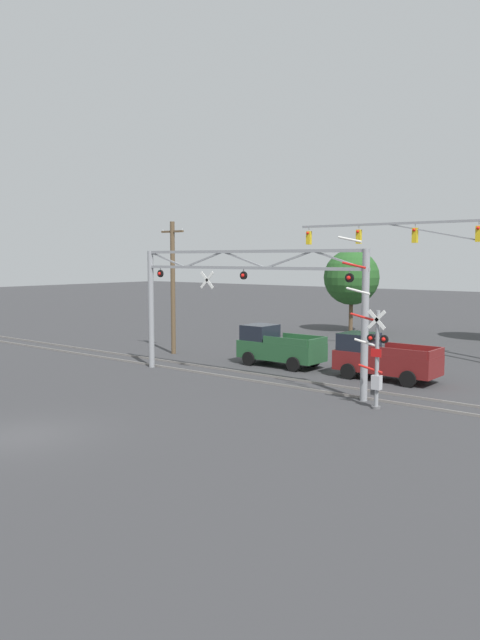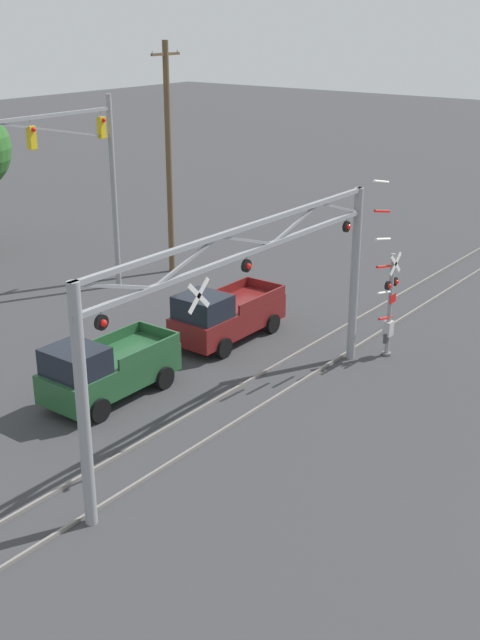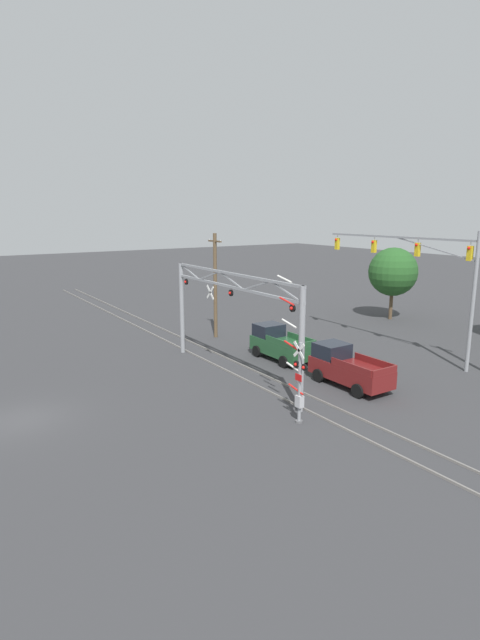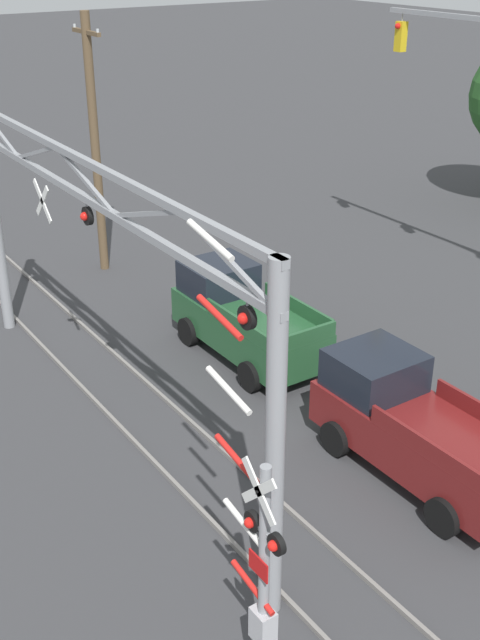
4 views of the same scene
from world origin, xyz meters
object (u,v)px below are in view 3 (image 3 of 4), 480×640
(crossing_gantry, at_px, (231,310))
(pickup_truck_lead, at_px, (279,344))
(background_tree_beyond_span, at_px, (393,272))
(crossing_signal_mast, at_px, (298,378))
(utility_pole_left, at_px, (215,284))
(traffic_signal_span, at_px, (430,269))
(pickup_truck_following, at_px, (347,368))

(crossing_gantry, height_order, pickup_truck_lead, crossing_gantry)
(background_tree_beyond_span, bearing_deg, crossing_gantry, -74.49)
(crossing_signal_mast, xyz_separation_m, utility_pole_left, (-16.13, 5.10, 2.03))
(traffic_signal_span, relative_size, utility_pole_left, 1.52)
(crossing_signal_mast, relative_size, background_tree_beyond_span, 1.03)
(crossing_gantry, height_order, traffic_signal_span, traffic_signal_span)
(utility_pole_left, bearing_deg, pickup_truck_following, 2.16)
(crossing_signal_mast, distance_m, traffic_signal_span, 14.56)
(crossing_gantry, xyz_separation_m, pickup_truck_following, (4.88, 4.69, -3.04))
(crossing_gantry, bearing_deg, pickup_truck_lead, 106.08)
(pickup_truck_lead, bearing_deg, crossing_signal_mast, -33.04)
(crossing_gantry, distance_m, background_tree_beyond_span, 21.89)
(pickup_truck_lead, xyz_separation_m, utility_pole_left, (-7.52, -0.51, 3.16))
(pickup_truck_following, bearing_deg, traffic_signal_span, 96.25)
(traffic_signal_span, height_order, utility_pole_left, traffic_signal_span)
(crossing_gantry, bearing_deg, crossing_signal_mast, -7.29)
(traffic_signal_span, bearing_deg, crossing_gantry, -107.46)
(crossing_signal_mast, bearing_deg, background_tree_beyond_span, 120.79)
(utility_pole_left, height_order, background_tree_beyond_span, utility_pole_left)
(crossing_signal_mast, xyz_separation_m, pickup_truck_following, (-2.39, 5.62, -1.13))
(pickup_truck_lead, xyz_separation_m, pickup_truck_following, (6.23, 0.01, 0.00))
(background_tree_beyond_span, bearing_deg, pickup_truck_lead, -74.65)
(background_tree_beyond_span, bearing_deg, traffic_signal_span, -40.38)
(pickup_truck_lead, bearing_deg, background_tree_beyond_span, 105.35)
(traffic_signal_span, bearing_deg, pickup_truck_following, -83.75)
(pickup_truck_lead, height_order, pickup_truck_following, same)
(pickup_truck_following, height_order, utility_pole_left, utility_pole_left)
(utility_pole_left, bearing_deg, crossing_signal_mast, -17.54)
(pickup_truck_following, bearing_deg, background_tree_beyond_span, 123.19)
(pickup_truck_following, height_order, background_tree_beyond_span, background_tree_beyond_span)
(crossing_signal_mast, distance_m, pickup_truck_lead, 10.34)
(utility_pole_left, distance_m, background_tree_beyond_span, 17.19)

